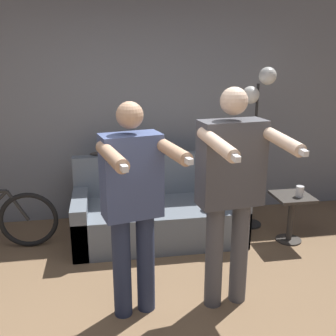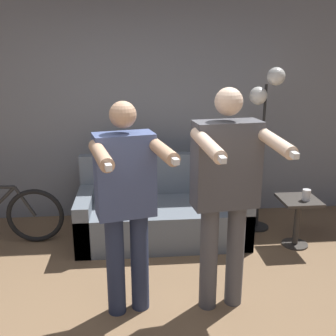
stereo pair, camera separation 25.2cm
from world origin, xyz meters
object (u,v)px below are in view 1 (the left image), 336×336
(person_left, at_px, (133,199))
(side_table, at_px, (291,209))
(cat, at_px, (119,149))
(floor_lamp, at_px, (258,106))
(person_right, at_px, (231,185))
(couch, at_px, (158,214))
(cup, at_px, (300,191))

(person_left, distance_m, side_table, 2.08)
(cat, bearing_deg, floor_lamp, -7.83)
(person_right, bearing_deg, couch, 98.82)
(couch, distance_m, person_left, 1.52)
(person_left, height_order, cat, person_left)
(side_table, bearing_deg, person_left, -151.58)
(person_left, height_order, person_right, person_right)
(person_right, xyz_separation_m, floor_lamp, (0.75, 1.41, 0.40))
(person_right, bearing_deg, cat, 107.85)
(cat, height_order, cup, cat)
(couch, height_order, person_right, person_right)
(couch, distance_m, cat, 0.83)
(couch, bearing_deg, person_right, -73.86)
(person_right, bearing_deg, floor_lamp, 54.58)
(side_table, bearing_deg, cat, 159.39)
(couch, relative_size, cup, 15.83)
(person_right, height_order, floor_lamp, floor_lamp)
(cat, height_order, side_table, cat)
(person_left, relative_size, cup, 14.55)
(cat, relative_size, side_table, 1.01)
(floor_lamp, bearing_deg, cat, 172.17)
(person_left, height_order, side_table, person_left)
(couch, distance_m, cup, 1.53)
(person_left, xyz_separation_m, floor_lamp, (1.49, 1.41, 0.46))
(couch, relative_size, cat, 3.40)
(person_left, bearing_deg, couch, 61.70)
(cat, height_order, floor_lamp, floor_lamp)
(couch, bearing_deg, person_left, -105.59)
(person_right, bearing_deg, side_table, 35.66)
(person_right, relative_size, cup, 15.31)
(person_right, distance_m, cat, 1.79)
(couch, xyz_separation_m, person_right, (0.38, -1.30, 0.75))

